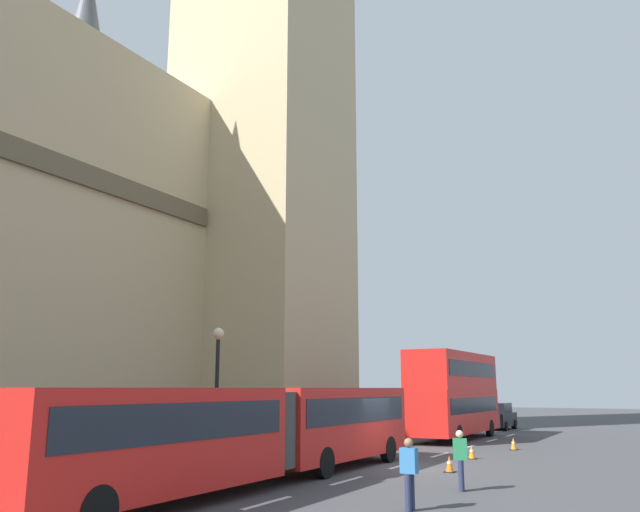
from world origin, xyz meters
The scene contains 11 objects.
ground_plane centered at (0.00, 0.00, 0.00)m, with size 160.00×160.00×0.00m, color #424244.
lane_centre_marking centered at (0.52, 0.00, 0.00)m, with size 39.00×0.16×0.01m.
articulated_bus centered at (-6.18, 1.99, 1.75)m, with size 18.31×2.54×2.90m.
double_decker_bus centered at (14.05, 2.00, 2.71)m, with size 10.38×2.54×4.90m.
sedan_lead centered at (24.35, 2.06, 0.91)m, with size 4.40×1.86×1.85m.
traffic_cone_west centered at (-0.49, -2.23, 0.28)m, with size 0.36×0.36×0.58m.
traffic_cone_middle centered at (4.19, -1.71, 0.28)m, with size 0.36×0.36×0.58m.
traffic_cone_east centered at (9.13, -2.34, 0.28)m, with size 0.36×0.36×0.58m.
street_lamp centered at (-2.50, 6.50, 3.06)m, with size 0.44×0.44×5.27m.
pedestrian_near_cones centered at (-7.96, -3.62, 0.91)m, with size 0.36×0.41×1.69m.
pedestrian_by_kerb centered at (-4.39, -3.82, 0.91)m, with size 0.35×0.45×1.69m.
Camera 1 is at (-23.39, -9.59, 2.89)m, focal length 36.28 mm.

